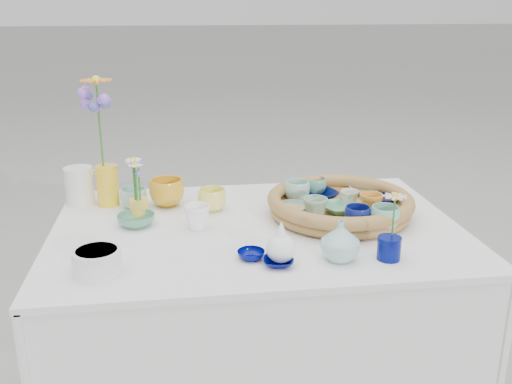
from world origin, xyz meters
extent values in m
imported|color=#040B3C|center=(0.24, 0.17, 0.80)|extent=(0.15, 0.15, 0.03)
imported|color=#090A34|center=(0.44, 0.09, 0.80)|extent=(0.11, 0.11, 0.03)
imported|color=orange|center=(0.37, 0.00, 0.82)|extent=(0.09, 0.09, 0.07)
imported|color=#5B9F72|center=(0.28, 0.03, 0.80)|extent=(0.15, 0.15, 0.03)
imported|color=#85AE8F|center=(0.18, -0.02, 0.82)|extent=(0.10, 0.10, 0.07)
imported|color=#99BFAE|center=(0.12, 0.04, 0.80)|extent=(0.14, 0.14, 0.03)
imported|color=#9CD0C3|center=(0.16, 0.17, 0.82)|extent=(0.11, 0.11, 0.07)
imported|color=beige|center=(0.32, 0.08, 0.81)|extent=(0.07, 0.07, 0.06)
imported|color=#A1D7FF|center=(0.42, 0.20, 0.80)|extent=(0.13, 0.13, 0.03)
imported|color=navy|center=(0.29, -0.09, 0.81)|extent=(0.10, 0.10, 0.06)
imported|color=#FFD196|center=(0.11, 0.01, 0.80)|extent=(0.10, 0.10, 0.03)
imported|color=#70B7A6|center=(0.37, -0.12, 0.82)|extent=(0.09, 0.09, 0.07)
imported|color=#62A386|center=(0.24, 0.23, 0.81)|extent=(0.08, 0.08, 0.06)
imported|color=gold|center=(-0.28, 0.23, 0.81)|extent=(0.15, 0.15, 0.09)
imported|color=#EFE963|center=(-0.13, 0.16, 0.80)|extent=(0.11, 0.11, 0.08)
imported|color=#4A8B6A|center=(-0.37, 0.06, 0.78)|extent=(0.13, 0.13, 0.04)
imported|color=white|center=(-0.18, 0.00, 0.80)|extent=(0.09, 0.09, 0.08)
imported|color=#000560|center=(-0.05, -0.24, 0.78)|extent=(0.08, 0.08, 0.02)
imported|color=#8DC3B0|center=(-0.39, 0.22, 0.80)|extent=(0.11, 0.11, 0.07)
imported|color=#00054F|center=(0.02, -0.29, 0.77)|extent=(0.09, 0.09, 0.02)
imported|color=#91C4BE|center=(0.19, -0.28, 0.82)|extent=(0.11, 0.11, 0.11)
cylinder|color=#010A5A|center=(0.32, -0.29, 0.80)|extent=(0.08, 0.08, 0.06)
cylinder|color=yellow|center=(-0.48, 0.27, 0.84)|extent=(0.09, 0.09, 0.14)
cylinder|color=yellow|center=(-0.37, 0.12, 0.80)|extent=(0.08, 0.08, 0.06)
camera|label=1|loc=(-0.24, -1.64, 1.42)|focal=40.00mm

